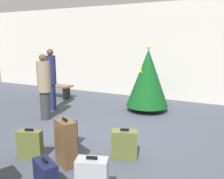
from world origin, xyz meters
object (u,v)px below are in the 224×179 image
(holiday_tree, at_px, (148,78))
(suitcase_4, at_px, (46,179))
(traveller_0, at_px, (44,86))
(suitcase_5, at_px, (67,134))
(suitcase_7, at_px, (124,144))
(suitcase_6, at_px, (66,143))
(suitcase_1, at_px, (30,145))
(waiting_bench, at_px, (55,88))
(traveller_1, at_px, (51,78))

(holiday_tree, relative_size, suitcase_4, 3.50)
(holiday_tree, bearing_deg, traveller_0, -138.40)
(suitcase_5, bearing_deg, traveller_0, 143.25)
(holiday_tree, xyz_separation_m, suitcase_7, (0.53, -2.97, -0.73))
(holiday_tree, xyz_separation_m, suitcase_6, (-0.24, -3.62, -0.59))
(holiday_tree, height_order, traveller_0, holiday_tree)
(traveller_0, bearing_deg, suitcase_1, -55.72)
(holiday_tree, height_order, suitcase_1, holiday_tree)
(waiting_bench, bearing_deg, traveller_1, -54.47)
(traveller_0, height_order, suitcase_1, traveller_0)
(waiting_bench, bearing_deg, holiday_tree, -2.19)
(traveller_0, bearing_deg, traveller_1, 117.93)
(traveller_1, distance_m, suitcase_6, 3.46)
(holiday_tree, xyz_separation_m, waiting_bench, (-3.48, 0.13, -0.63))
(waiting_bench, xyz_separation_m, traveller_0, (1.32, -2.05, 0.55))
(suitcase_5, bearing_deg, suitcase_1, -111.67)
(traveller_0, bearing_deg, suitcase_6, -41.63)
(suitcase_1, height_order, suitcase_5, suitcase_5)
(suitcase_4, bearing_deg, traveller_0, 131.13)
(holiday_tree, relative_size, traveller_0, 1.13)
(holiday_tree, height_order, suitcase_7, holiday_tree)
(suitcase_4, bearing_deg, holiday_tree, 90.40)
(holiday_tree, bearing_deg, suitcase_7, -79.83)
(traveller_1, bearing_deg, suitcase_6, -46.87)
(holiday_tree, height_order, waiting_bench, holiday_tree)
(traveller_0, xyz_separation_m, suitcase_1, (1.23, -1.81, -0.64))
(suitcase_6, bearing_deg, traveller_0, 138.37)
(holiday_tree, bearing_deg, suitcase_1, -103.94)
(traveller_1, height_order, suitcase_1, traveller_1)
(traveller_1, bearing_deg, suitcase_4, -51.65)
(traveller_1, xyz_separation_m, suitcase_6, (2.33, -2.49, -0.58))
(suitcase_4, xyz_separation_m, suitcase_6, (-0.27, 0.80, 0.13))
(holiday_tree, distance_m, traveller_0, 2.89)
(traveller_0, relative_size, suitcase_7, 3.14)
(holiday_tree, relative_size, suitcase_7, 3.54)
(waiting_bench, xyz_separation_m, suitcase_1, (2.55, -3.86, -0.09))
(suitcase_1, bearing_deg, waiting_bench, 123.48)
(holiday_tree, relative_size, suitcase_6, 2.37)
(suitcase_1, relative_size, suitcase_7, 1.03)
(traveller_0, distance_m, suitcase_1, 2.28)
(suitcase_1, xyz_separation_m, suitcase_7, (1.46, 0.75, -0.01))
(suitcase_6, bearing_deg, suitcase_5, 125.34)
(waiting_bench, height_order, traveller_0, traveller_0)
(holiday_tree, bearing_deg, waiting_bench, 177.81)
(waiting_bench, relative_size, traveller_1, 0.71)
(waiting_bench, bearing_deg, suitcase_6, -49.24)
(suitcase_1, height_order, suitcase_6, suitcase_6)
(suitcase_6, bearing_deg, suitcase_7, 39.73)
(traveller_1, relative_size, suitcase_4, 3.28)
(traveller_0, height_order, suitcase_7, traveller_0)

